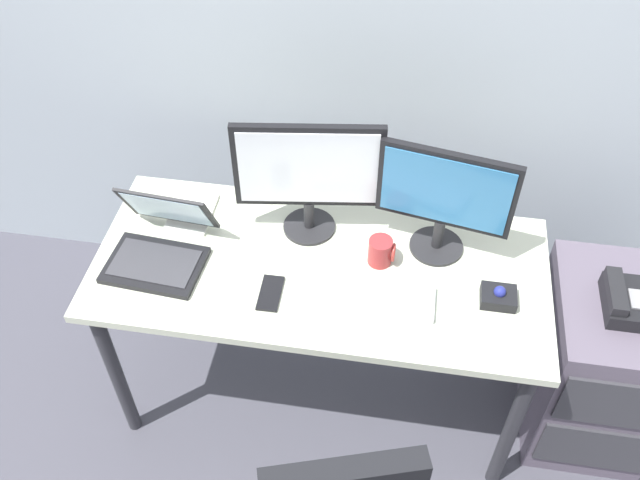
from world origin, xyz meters
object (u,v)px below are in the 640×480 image
object	(u,v)px
cell_phone	(270,293)
monitor_main	(308,173)
trackball_mouse	(498,296)
coffee_mug	(381,251)
file_cabinet	(597,364)
desk_phone	(629,301)
monitor_side	(445,197)
paper_notepad	(192,213)
laptop	(160,244)
keyboard	(369,297)

from	to	relation	value
cell_phone	monitor_main	bearing A→B (deg)	76.03
trackball_mouse	cell_phone	xyz separation A→B (m)	(-0.71, -0.08, -0.02)
coffee_mug	cell_phone	bearing A→B (deg)	-149.46
file_cabinet	monitor_main	size ratio (longest dim) A/B	1.43
desk_phone	monitor_main	bearing A→B (deg)	172.77
file_cabinet	monitor_side	world-z (taller)	monitor_side
desk_phone	paper_notepad	xyz separation A→B (m)	(-1.48, 0.14, 0.04)
laptop	cell_phone	xyz separation A→B (m)	(0.39, -0.11, -0.05)
file_cabinet	coffee_mug	world-z (taller)	coffee_mug
desk_phone	cell_phone	size ratio (longest dim) A/B	1.41
coffee_mug	keyboard	bearing A→B (deg)	-96.64
file_cabinet	trackball_mouse	size ratio (longest dim) A/B	6.28
monitor_main	cell_phone	distance (m)	0.40
file_cabinet	coffee_mug	distance (m)	0.93
desk_phone	laptop	xyz separation A→B (m)	(-1.53, -0.07, 0.08)
cell_phone	trackball_mouse	bearing A→B (deg)	5.90
monitor_side	coffee_mug	xyz separation A→B (m)	(-0.18, -0.09, -0.19)
desk_phone	keyboard	distance (m)	0.84
coffee_mug	desk_phone	bearing A→B (deg)	-1.33
keyboard	trackball_mouse	bearing A→B (deg)	7.99
coffee_mug	cell_phone	xyz separation A→B (m)	(-0.33, -0.19, -0.04)
laptop	coffee_mug	world-z (taller)	laptop
desk_phone	monitor_main	distance (m)	1.11
monitor_main	keyboard	xyz separation A→B (m)	(0.24, -0.28, -0.24)
desk_phone	keyboard	bearing A→B (deg)	-169.84
cell_phone	monitor_side	bearing A→B (deg)	28.35
monitor_side	cell_phone	size ratio (longest dim) A/B	3.05
laptop	coffee_mug	bearing A→B (deg)	6.64
file_cabinet	keyboard	distance (m)	0.95
coffee_mug	file_cabinet	bearing A→B (deg)	-0.16
trackball_mouse	monitor_main	bearing A→B (deg)	160.51
monitor_main	trackball_mouse	xyz separation A→B (m)	(0.64, -0.23, -0.23)
laptop	trackball_mouse	bearing A→B (deg)	-1.34
keyboard	trackball_mouse	distance (m)	0.40
desk_phone	laptop	distance (m)	1.53
file_cabinet	desk_phone	world-z (taller)	desk_phone
keyboard	paper_notepad	xyz separation A→B (m)	(-0.66, 0.29, -0.01)
monitor_side	trackball_mouse	distance (m)	0.35
cell_phone	desk_phone	bearing A→B (deg)	7.92
file_cabinet	keyboard	xyz separation A→B (m)	(-0.83, -0.16, 0.42)
laptop	cell_phone	world-z (taller)	laptop
desk_phone	trackball_mouse	world-z (taller)	trackball_mouse
keyboard	coffee_mug	bearing A→B (deg)	83.36
trackball_mouse	cell_phone	distance (m)	0.72
keyboard	coffee_mug	size ratio (longest dim) A/B	4.25
paper_notepad	cell_phone	xyz separation A→B (m)	(0.35, -0.32, -0.00)
desk_phone	cell_phone	bearing A→B (deg)	-171.17
keyboard	cell_phone	bearing A→B (deg)	-174.73
monitor_main	cell_phone	bearing A→B (deg)	-103.06
trackball_mouse	desk_phone	bearing A→B (deg)	12.18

